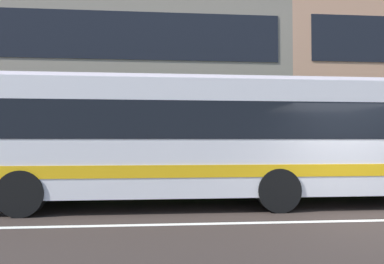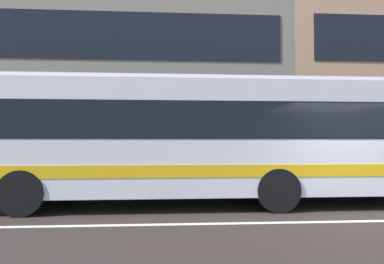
% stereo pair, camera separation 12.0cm
% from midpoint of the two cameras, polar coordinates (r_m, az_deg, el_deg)
% --- Properties ---
extents(ground_plane, '(160.00, 160.00, 0.00)m').
position_cam_midpoint_polar(ground_plane, '(7.89, 27.69, -13.23)').
color(ground_plane, '#312722').
extents(lane_centre_line, '(60.00, 0.16, 0.01)m').
position_cam_midpoint_polar(lane_centre_line, '(7.89, 27.69, -13.20)').
color(lane_centre_line, silver).
rests_on(lane_centre_line, ground_plane).
extents(hedge_row_far, '(19.63, 1.10, 1.07)m').
position_cam_midpoint_polar(hedge_row_far, '(12.70, 12.01, -6.48)').
color(hedge_row_far, '#275318').
rests_on(hedge_row_far, ground_plane).
extents(apartment_block_left, '(18.46, 11.55, 11.36)m').
position_cam_midpoint_polar(apartment_block_left, '(22.07, -12.74, 8.98)').
color(apartment_block_left, gray).
rests_on(apartment_block_left, ground_plane).
extents(transit_bus, '(11.87, 2.73, 3.16)m').
position_cam_midpoint_polar(transit_bus, '(8.88, 6.98, -0.78)').
color(transit_bus, white).
rests_on(transit_bus, ground_plane).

